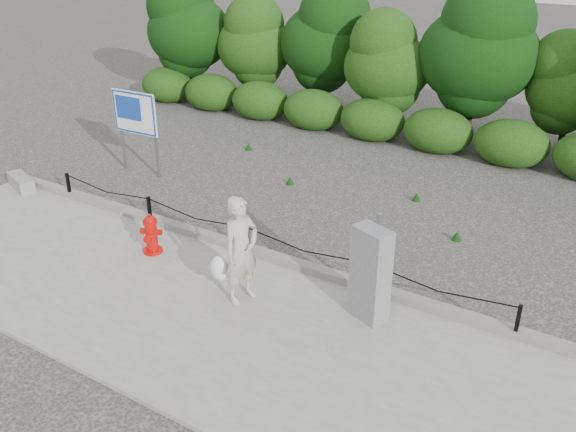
# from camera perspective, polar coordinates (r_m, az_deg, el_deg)

# --- Properties ---
(ground) EXTENTS (90.00, 90.00, 0.00)m
(ground) POSITION_cam_1_polar(r_m,az_deg,el_deg) (11.78, -3.80, -3.85)
(ground) COLOR #2D2B28
(ground) RESTS_ON ground
(sidewalk) EXTENTS (14.00, 4.00, 0.08)m
(sidewalk) POSITION_cam_1_polar(r_m,az_deg,el_deg) (10.45, -10.21, -8.24)
(sidewalk) COLOR gray
(sidewalk) RESTS_ON ground
(curb) EXTENTS (14.00, 0.22, 0.14)m
(curb) POSITION_cam_1_polar(r_m,az_deg,el_deg) (11.74, -3.68, -3.11)
(curb) COLOR slate
(curb) RESTS_ON sidewalk
(chain_barrier) EXTENTS (10.06, 0.06, 0.60)m
(chain_barrier) POSITION_cam_1_polar(r_m,az_deg,el_deg) (11.56, -3.86, -1.89)
(chain_barrier) COLOR black
(chain_barrier) RESTS_ON sidewalk
(treeline) EXTENTS (20.42, 3.69, 4.91)m
(treeline) POSITION_cam_1_polar(r_m,az_deg,el_deg) (18.21, 15.44, 14.59)
(treeline) COLOR black
(treeline) RESTS_ON ground
(fire_hydrant) EXTENTS (0.49, 0.49, 0.80)m
(fire_hydrant) POSITION_cam_1_polar(r_m,az_deg,el_deg) (11.87, -12.68, -1.69)
(fire_hydrant) COLOR #BD0C07
(fire_hydrant) RESTS_ON sidewalk
(pedestrian) EXTENTS (0.81, 0.76, 1.86)m
(pedestrian) POSITION_cam_1_polar(r_m,az_deg,el_deg) (9.96, -4.54, -3.30)
(pedestrian) COLOR #B0AA96
(pedestrian) RESTS_ON sidewalk
(concrete_block) EXTENTS (1.04, 0.65, 0.31)m
(concrete_block) POSITION_cam_1_polar(r_m,az_deg,el_deg) (15.82, -23.69, 2.91)
(concrete_block) COLOR gray
(concrete_block) RESTS_ON sidewalk
(utility_cabinet) EXTENTS (0.69, 0.54, 1.75)m
(utility_cabinet) POSITION_cam_1_polar(r_m,az_deg,el_deg) (9.62, 7.72, -5.40)
(utility_cabinet) COLOR gray
(utility_cabinet) RESTS_ON sidewalk
(advertising_sign) EXTENTS (1.32, 0.16, 2.12)m
(advertising_sign) POSITION_cam_1_polar(r_m,az_deg,el_deg) (15.65, -14.13, 9.02)
(advertising_sign) COLOR slate
(advertising_sign) RESTS_ON ground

